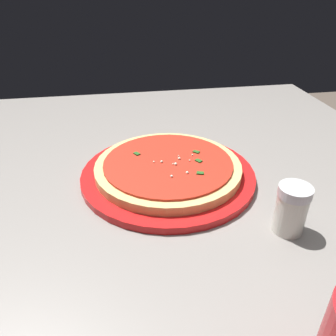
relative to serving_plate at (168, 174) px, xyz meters
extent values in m
cube|color=black|center=(0.43, -0.43, -0.40)|extent=(0.06, 0.06, 0.72)
cube|color=black|center=(0.43, 0.35, -0.40)|extent=(0.06, 0.06, 0.72)
cube|color=gray|center=(0.01, -0.04, -0.02)|extent=(0.98, 0.93, 0.03)
cylinder|color=red|center=(0.00, 0.00, 0.00)|extent=(0.31, 0.31, 0.01)
cylinder|color=#DBB26B|center=(0.00, 0.00, 0.01)|extent=(0.26, 0.26, 0.02)
cylinder|color=red|center=(0.00, 0.00, 0.02)|extent=(0.23, 0.23, 0.00)
sphere|color=#EFEACC|center=(0.01, -0.05, 0.03)|extent=(0.00, 0.00, 0.00)
sphere|color=#EFEACC|center=(-0.05, 0.00, 0.03)|extent=(0.00, 0.00, 0.00)
sphere|color=#EFEACC|center=(0.00, 0.01, 0.03)|extent=(0.00, 0.00, 0.00)
sphere|color=#EFEACC|center=(-0.04, -0.02, 0.03)|extent=(0.00, 0.00, 0.00)
sphere|color=#EFEACC|center=(0.02, -0.02, 0.03)|extent=(0.00, 0.00, 0.00)
sphere|color=#EFEACC|center=(0.00, 0.03, 0.03)|extent=(0.00, 0.00, 0.00)
sphere|color=#EFEACC|center=(0.00, -0.04, 0.03)|extent=(0.00, 0.00, 0.00)
sphere|color=#EFEACC|center=(-0.01, -0.01, 0.03)|extent=(0.01, 0.01, 0.01)
sphere|color=#EFEACC|center=(-0.01, -0.01, 0.03)|extent=(0.00, 0.00, 0.00)
sphere|color=#EFEACC|center=(0.01, -0.02, 0.03)|extent=(0.00, 0.00, 0.00)
cube|color=#23561E|center=(0.03, -0.06, 0.03)|extent=(0.01, 0.01, 0.00)
cube|color=#23561E|center=(-0.05, -0.05, 0.03)|extent=(0.01, 0.01, 0.00)
cube|color=#23561E|center=(0.04, 0.05, 0.03)|extent=(0.01, 0.01, 0.00)
cube|color=#23561E|center=(-0.01, -0.05, 0.03)|extent=(0.01, 0.01, 0.00)
cylinder|color=silver|center=(-0.17, -0.15, 0.02)|extent=(0.04, 0.04, 0.06)
cylinder|color=silver|center=(-0.17, -0.15, 0.06)|extent=(0.05, 0.05, 0.01)
camera|label=1|loc=(-0.51, 0.09, 0.32)|focal=36.06mm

